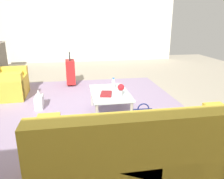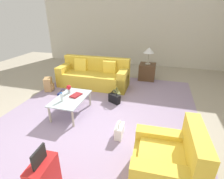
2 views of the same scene
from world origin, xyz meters
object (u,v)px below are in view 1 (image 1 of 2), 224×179
(water_bottle, at_px, (113,84))
(handbag_navy, at_px, (143,117))
(flower_vase, at_px, (121,89))
(handbag_white, at_px, (39,102))
(coffee_table_book, at_px, (106,94))
(suitcase_red, at_px, (70,72))
(coffee_table, at_px, (110,95))
(handbag_black, at_px, (59,132))
(handbag_olive, at_px, (56,140))
(backpack_tan, at_px, (210,124))
(armchair, at_px, (1,84))
(couch, at_px, (148,158))

(water_bottle, xyz_separation_m, handbag_navy, (-0.67, -0.37, -0.38))
(flower_vase, xyz_separation_m, handbag_white, (0.73, 1.43, -0.41))
(handbag_navy, bearing_deg, coffee_table_book, 57.12)
(suitcase_red, bearing_deg, handbag_white, 158.52)
(coffee_table, distance_m, handbag_black, 1.17)
(handbag_black, relative_size, handbag_navy, 1.00)
(handbag_black, height_order, handbag_white, same)
(handbag_olive, xyz_separation_m, handbag_white, (1.49, 0.42, 0.00))
(handbag_navy, relative_size, handbag_white, 1.00)
(suitcase_red, xyz_separation_m, backpack_tan, (-3.00, -1.99, -0.16))
(armchair, distance_m, flower_vase, 2.78)
(armchair, bearing_deg, water_bottle, -115.79)
(coffee_table_book, height_order, backpack_tan, coffee_table_book)
(coffee_table_book, bearing_deg, handbag_white, 74.88)
(water_bottle, xyz_separation_m, backpack_tan, (-1.20, -1.19, -0.32))
(coffee_table_book, distance_m, backpack_tan, 1.65)
(handbag_navy, distance_m, backpack_tan, 0.98)
(handbag_black, bearing_deg, armchair, 32.74)
(handbag_navy, height_order, handbag_white, same)
(coffee_table_book, distance_m, flower_vase, 0.27)
(couch, distance_m, backpack_tan, 1.43)
(coffee_table, height_order, handbag_olive, coffee_table)
(coffee_table, bearing_deg, suitcase_red, 19.29)
(water_bottle, distance_m, handbag_white, 1.47)
(flower_vase, xyz_separation_m, suitcase_red, (2.22, 0.85, -0.18))
(coffee_table_book, height_order, handbag_white, coffee_table_book)
(suitcase_red, bearing_deg, handbag_black, 177.10)
(handbag_white, bearing_deg, coffee_table, -111.81)
(handbag_navy, height_order, backpack_tan, backpack_tan)
(coffee_table_book, relative_size, handbag_black, 0.77)
(water_bottle, relative_size, coffee_table_book, 0.74)
(couch, height_order, coffee_table_book, couch)
(armchair, distance_m, backpack_tan, 4.16)
(backpack_tan, bearing_deg, water_bottle, 44.68)
(coffee_table_book, bearing_deg, suitcase_red, 28.94)
(coffee_table, distance_m, handbag_navy, 0.70)
(flower_vase, height_order, handbag_olive, flower_vase)
(armchair, xyz_separation_m, coffee_table, (-1.30, -2.17, 0.06))
(flower_vase, bearing_deg, coffee_table, 34.29)
(couch, xyz_separation_m, coffee_table_book, (1.67, 0.18, 0.12))
(coffee_table, distance_m, coffee_table_book, 0.16)
(armchair, relative_size, coffee_table_book, 3.35)
(armchair, xyz_separation_m, handbag_navy, (-1.77, -2.64, -0.18))
(handbag_navy, relative_size, handbag_olive, 1.00)
(handbag_black, relative_size, handbag_olive, 1.00)
(suitcase_red, xyz_separation_m, handbag_white, (-1.49, 0.58, -0.23))
(water_bottle, xyz_separation_m, handbag_white, (0.31, 1.38, -0.38))
(handbag_black, xyz_separation_m, handbag_olive, (-0.20, 0.02, 0.00))
(handbag_navy, bearing_deg, handbag_black, 102.92)
(handbag_navy, bearing_deg, armchair, 56.13)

